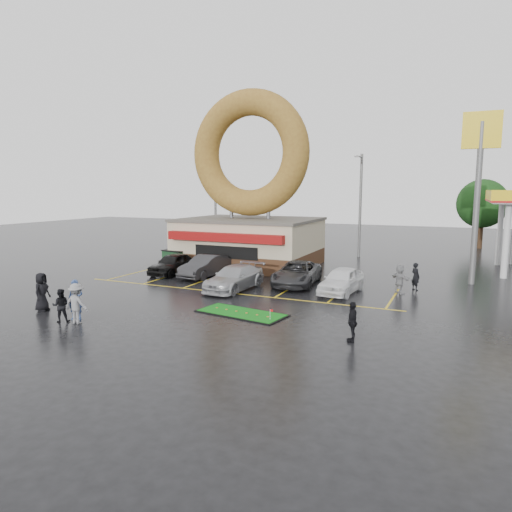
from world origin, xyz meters
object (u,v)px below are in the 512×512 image
at_px(person_blue, 76,300).
at_px(dumpster, 176,259).
at_px(shell_sign, 479,166).
at_px(car_silver, 234,278).
at_px(donut_shop, 249,209).
at_px(car_dgrey, 206,266).
at_px(person_cameraman, 352,322).
at_px(streetlight_left, 215,202).
at_px(putting_green, 241,313).
at_px(car_white, 342,280).
at_px(car_grey, 297,273).
at_px(car_black, 173,264).
at_px(streetlight_mid, 360,203).

height_order(person_blue, dumpster, person_blue).
xyz_separation_m(shell_sign, car_silver, (-12.96, -7.65, -6.66)).
height_order(donut_shop, car_dgrey, donut_shop).
xyz_separation_m(shell_sign, person_cameraman, (-4.45, -14.20, -6.57)).
height_order(streetlight_left, putting_green, streetlight_left).
xyz_separation_m(streetlight_left, car_white, (16.10, -13.84, -4.04)).
distance_m(donut_shop, person_blue, 17.67).
height_order(car_grey, person_cameraman, person_cameraman).
height_order(car_black, person_cameraman, person_cameraman).
height_order(shell_sign, dumpster, shell_sign).
bearing_deg(donut_shop, putting_green, -66.42).
bearing_deg(car_white, streetlight_mid, 103.02).
xyz_separation_m(shell_sign, car_white, (-6.90, -5.92, -6.64)).
height_order(car_silver, person_cameraman, person_cameraman).
height_order(car_black, car_silver, car_black).
relative_size(streetlight_mid, car_dgrey, 1.98).
bearing_deg(donut_shop, person_cameraman, -52.71).
xyz_separation_m(shell_sign, streetlight_mid, (-9.00, 8.92, -2.60)).
bearing_deg(person_blue, car_dgrey, 67.22).
distance_m(shell_sign, car_silver, 16.46).
bearing_deg(putting_green, streetlight_left, 122.32).
height_order(streetlight_left, person_blue, streetlight_left).
relative_size(person_cameraman, putting_green, 0.35).
bearing_deg(streetlight_mid, putting_green, -93.22).
relative_size(streetlight_left, person_blue, 4.84).
height_order(car_dgrey, dumpster, car_dgrey).
height_order(dumpster, putting_green, dumpster).
distance_m(car_silver, putting_green, 5.48).
bearing_deg(car_dgrey, shell_sign, 22.25).
bearing_deg(person_blue, dumpster, 83.52).
height_order(donut_shop, streetlight_left, donut_shop).
bearing_deg(car_silver, car_dgrey, 146.12).
height_order(car_white, putting_green, car_white).
xyz_separation_m(car_dgrey, car_grey, (6.51, 0.11, -0.02)).
relative_size(streetlight_mid, car_white, 2.07).
relative_size(shell_sign, streetlight_left, 1.18).
bearing_deg(streetlight_mid, person_cameraman, -78.86).
bearing_deg(car_silver, streetlight_left, 126.81).
bearing_deg(car_dgrey, car_silver, -32.01).
distance_m(streetlight_left, streetlight_mid, 14.04).
bearing_deg(car_grey, person_blue, -125.94).
relative_size(car_grey, car_white, 1.20).
xyz_separation_m(car_silver, dumpster, (-7.54, 5.01, -0.06)).
bearing_deg(donut_shop, car_black, -118.67).
relative_size(donut_shop, car_silver, 2.74).
xyz_separation_m(streetlight_left, car_black, (3.78, -12.84, -4.04)).
xyz_separation_m(donut_shop, car_dgrey, (-0.55, -5.83, -3.71)).
xyz_separation_m(streetlight_mid, car_black, (-10.22, -13.84, -4.04)).
distance_m(person_blue, person_cameraman, 12.42).
distance_m(car_white, person_cameraman, 8.64).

